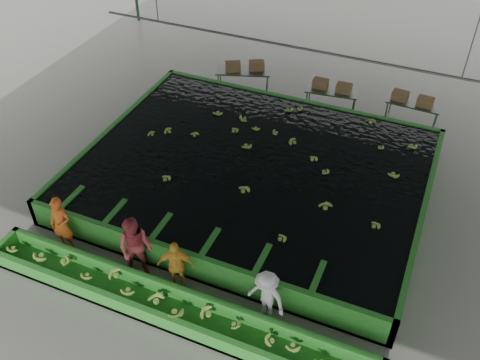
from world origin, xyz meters
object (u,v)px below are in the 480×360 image
at_px(worker_a, 61,224).
at_px(packing_table_left, 243,81).
at_px(sorting_trough, 171,307).
at_px(worker_c, 176,265).
at_px(flotation_tank, 253,174).
at_px(box_stack_right, 412,102).
at_px(box_stack_left, 245,70).
at_px(worker_b, 136,248).
at_px(worker_d, 266,297).
at_px(packing_table_right, 412,113).
at_px(packing_table_mid, 331,100).
at_px(box_stack_mid, 332,89).

distance_m(worker_a, packing_table_left, 9.42).
distance_m(sorting_trough, worker_c, 0.99).
xyz_separation_m(flotation_tank, box_stack_right, (3.72, 5.35, 0.38)).
bearing_deg(box_stack_left, worker_b, -83.65).
xyz_separation_m(worker_d, packing_table_right, (1.73, 9.68, -0.34)).
bearing_deg(worker_d, worker_a, -166.41).
bearing_deg(packing_table_mid, box_stack_right, 6.01).
bearing_deg(worker_b, sorting_trough, -43.82).
xyz_separation_m(worker_b, box_stack_left, (-1.04, 9.38, 0.01)).
relative_size(worker_c, box_stack_mid, 1.10).
height_order(worker_a, box_stack_right, worker_a).
xyz_separation_m(worker_a, packing_table_mid, (4.60, 9.36, -0.42)).
xyz_separation_m(worker_b, box_stack_mid, (2.32, 9.40, -0.07)).
height_order(worker_d, box_stack_mid, worker_d).
distance_m(flotation_tank, box_stack_left, 5.64).
relative_size(sorting_trough, worker_a, 5.96).
height_order(worker_c, box_stack_mid, worker_c).
height_order(packing_table_right, box_stack_left, box_stack_left).
height_order(sorting_trough, packing_table_left, packing_table_left).
distance_m(packing_table_left, box_stack_mid, 3.43).
distance_m(worker_b, worker_c, 1.11).
bearing_deg(box_stack_mid, packing_table_left, -178.96).
xyz_separation_m(worker_c, packing_table_left, (-2.19, 9.34, -0.30)).
bearing_deg(packing_table_left, flotation_tank, -63.94).
xyz_separation_m(packing_table_left, box_stack_mid, (3.41, 0.06, 0.38)).
height_order(worker_a, worker_d, worker_a).
height_order(worker_a, packing_table_left, worker_a).
relative_size(flotation_tank, worker_d, 6.63).
relative_size(packing_table_left, packing_table_mid, 1.10).
bearing_deg(packing_table_mid, box_stack_left, 179.73).
height_order(worker_d, box_stack_right, worker_d).
bearing_deg(packing_table_mid, sorting_trough, -95.46).
xyz_separation_m(sorting_trough, box_stack_mid, (0.94, 10.20, 0.59)).
xyz_separation_m(worker_d, packing_table_mid, (-1.10, 9.36, -0.33)).
bearing_deg(packing_table_right, flotation_tank, -125.24).
xyz_separation_m(packing_table_right, box_stack_left, (-6.22, -0.30, 0.51)).
bearing_deg(worker_c, flotation_tank, 65.48).
xyz_separation_m(packing_table_mid, box_stack_right, (2.75, 0.29, 0.41)).
xyz_separation_m(worker_a, worker_d, (5.70, 0.00, -0.08)).
bearing_deg(packing_table_right, worker_b, -118.12).
height_order(worker_c, box_stack_left, worker_c).
distance_m(flotation_tank, worker_b, 4.54).
height_order(packing_table_right, box_stack_right, box_stack_right).
bearing_deg(packing_table_right, box_stack_mid, -174.35).
bearing_deg(flotation_tank, worker_c, -93.62).
bearing_deg(packing_table_mid, worker_c, -97.56).
relative_size(worker_a, worker_c, 1.10).
height_order(worker_b, box_stack_mid, worker_b).
xyz_separation_m(packing_table_mid, box_stack_left, (-3.39, 0.02, 0.50)).
xyz_separation_m(worker_d, box_stack_mid, (-1.13, 9.40, 0.09)).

